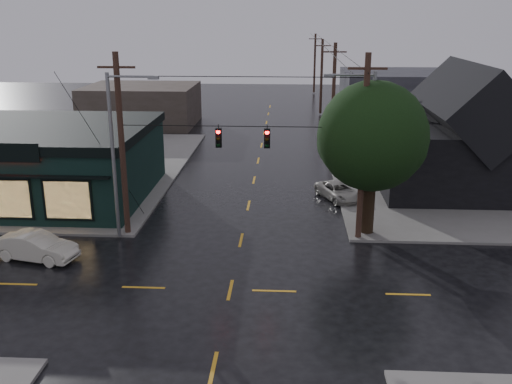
# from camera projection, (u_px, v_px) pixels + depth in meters

# --- Properties ---
(ground_plane) EXTENTS (160.00, 160.00, 0.00)m
(ground_plane) POSITION_uv_depth(u_px,v_px,m) (230.00, 290.00, 25.92)
(ground_plane) COLOR black
(sidewalk_nw) EXTENTS (28.00, 28.00, 0.15)m
(sidewalk_nw) POSITION_uv_depth(u_px,v_px,m) (9.00, 168.00, 46.04)
(sidewalk_nw) COLOR slate
(sidewalk_nw) RESTS_ON ground
(pizza_shop) EXTENTS (16.30, 12.34, 4.90)m
(pizza_shop) POSITION_uv_depth(u_px,v_px,m) (27.00, 161.00, 38.31)
(pizza_shop) COLOR black
(pizza_shop) RESTS_ON ground
(ne_building) EXTENTS (12.60, 11.60, 8.75)m
(ne_building) POSITION_uv_depth(u_px,v_px,m) (466.00, 126.00, 39.97)
(ne_building) COLOR black
(ne_building) RESTS_ON ground
(corner_tree) EXTENTS (6.02, 6.02, 8.55)m
(corner_tree) POSITION_uv_depth(u_px,v_px,m) (373.00, 137.00, 30.78)
(corner_tree) COLOR black
(corner_tree) RESTS_ON ground
(utility_pole_nw) EXTENTS (2.00, 0.32, 10.15)m
(utility_pole_nw) POSITION_uv_depth(u_px,v_px,m) (128.00, 234.00, 32.47)
(utility_pole_nw) COLOR black
(utility_pole_nw) RESTS_ON ground
(utility_pole_ne) EXTENTS (2.00, 0.32, 10.15)m
(utility_pole_ne) POSITION_uv_depth(u_px,v_px,m) (358.00, 239.00, 31.76)
(utility_pole_ne) COLOR black
(utility_pole_ne) RESTS_ON ground
(utility_pole_far_a) EXTENTS (2.00, 0.32, 9.65)m
(utility_pole_far_a) POSITION_uv_depth(u_px,v_px,m) (331.00, 151.00, 52.25)
(utility_pole_far_a) COLOR black
(utility_pole_far_a) RESTS_ON ground
(utility_pole_far_b) EXTENTS (2.00, 0.32, 9.15)m
(utility_pole_far_b) POSITION_uv_depth(u_px,v_px,m) (320.00, 114.00, 71.31)
(utility_pole_far_b) COLOR black
(utility_pole_far_b) RESTS_ON ground
(utility_pole_far_c) EXTENTS (2.00, 0.32, 9.15)m
(utility_pole_far_c) POSITION_uv_depth(u_px,v_px,m) (314.00, 93.00, 90.37)
(utility_pole_far_c) COLOR black
(utility_pole_far_c) RESTS_ON ground
(span_signal_assembly) EXTENTS (13.00, 0.48, 1.23)m
(span_signal_assembly) POSITION_uv_depth(u_px,v_px,m) (243.00, 137.00, 30.41)
(span_signal_assembly) COLOR black
(span_signal_assembly) RESTS_ON ground
(streetlight_nw) EXTENTS (5.40, 0.30, 9.15)m
(streetlight_nw) POSITION_uv_depth(u_px,v_px,m) (120.00, 239.00, 31.82)
(streetlight_nw) COLOR gray
(streetlight_nw) RESTS_ON ground
(streetlight_ne) EXTENTS (5.40, 0.30, 9.15)m
(streetlight_ne) POSITION_uv_depth(u_px,v_px,m) (365.00, 235.00, 32.40)
(streetlight_ne) COLOR gray
(streetlight_ne) RESTS_ON ground
(bg_building_west) EXTENTS (12.00, 10.00, 4.40)m
(bg_building_west) POSITION_uv_depth(u_px,v_px,m) (142.00, 105.00, 64.14)
(bg_building_west) COLOR #393129
(bg_building_west) RESTS_ON ground
(bg_building_east) EXTENTS (14.00, 12.00, 5.60)m
(bg_building_east) POSITION_uv_depth(u_px,v_px,m) (403.00, 96.00, 67.10)
(bg_building_east) COLOR #2C2C32
(bg_building_east) RESTS_ON ground
(sedan_cream) EXTENTS (4.52, 2.39, 1.42)m
(sedan_cream) POSITION_uv_depth(u_px,v_px,m) (36.00, 247.00, 28.93)
(sedan_cream) COLOR beige
(sedan_cream) RESTS_ON ground
(suv_silver) EXTENTS (3.42, 4.49, 1.13)m
(suv_silver) POSITION_uv_depth(u_px,v_px,m) (339.00, 191.00, 38.44)
(suv_silver) COLOR #AFACA1
(suv_silver) RESTS_ON ground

